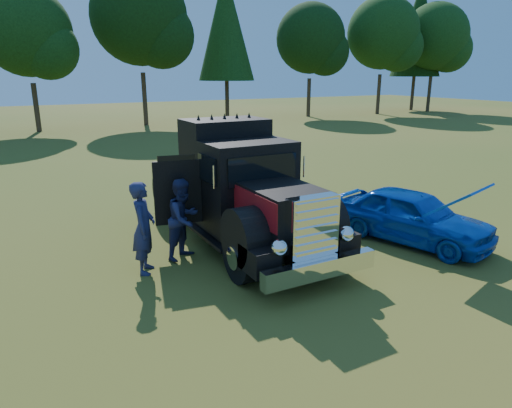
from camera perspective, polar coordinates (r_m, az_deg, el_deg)
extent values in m
plane|color=#375118|center=(10.30, 10.66, -7.78)|extent=(120.00, 120.00, 0.00)
cylinder|color=#2D2116|center=(36.86, -25.76, 10.79)|extent=(0.36, 0.36, 3.42)
sphere|color=black|center=(36.88, -26.78, 18.71)|extent=(6.08, 6.08, 6.08)
sphere|color=black|center=(36.14, -24.61, 17.22)|extent=(4.18, 4.18, 4.18)
cylinder|color=#2D2116|center=(38.62, -13.74, 12.61)|extent=(0.36, 0.36, 4.14)
sphere|color=black|center=(38.79, -14.39, 21.79)|extent=(7.36, 7.36, 7.36)
sphere|color=black|center=(38.17, -11.74, 19.96)|extent=(5.06, 5.06, 5.06)
cylinder|color=#2D2116|center=(42.78, -3.65, 13.56)|extent=(0.36, 0.36, 4.50)
cone|color=black|center=(42.92, -3.79, 21.42)|extent=(5.00, 5.00, 9.38)
cylinder|color=#2D2116|center=(45.51, 6.60, 13.07)|extent=(0.36, 0.36, 3.60)
sphere|color=black|center=(45.55, 6.83, 19.87)|extent=(6.40, 6.40, 6.40)
sphere|color=black|center=(45.55, 8.69, 18.29)|extent=(4.40, 4.40, 4.40)
cylinder|color=#2D2116|center=(49.78, 15.06, 13.10)|extent=(0.36, 0.36, 3.96)
sphere|color=black|center=(49.88, 15.59, 19.92)|extent=(7.04, 7.04, 7.04)
sphere|color=black|center=(50.09, 17.35, 18.25)|extent=(4.84, 4.84, 4.84)
cylinder|color=#2D2116|center=(56.14, 19.02, 13.53)|extent=(0.36, 0.36, 4.86)
cone|color=black|center=(56.31, 19.65, 19.97)|extent=(5.40, 5.40, 10.12)
cylinder|color=#2D2116|center=(54.63, 20.82, 12.81)|extent=(0.36, 0.36, 3.89)
sphere|color=black|center=(54.71, 21.46, 18.90)|extent=(6.92, 6.92, 6.92)
sphere|color=black|center=(55.07, 22.94, 17.37)|extent=(4.76, 4.76, 4.76)
cylinder|color=black|center=(9.26, -1.90, -6.61)|extent=(0.32, 1.10, 1.10)
cylinder|color=black|center=(10.30, 8.62, -4.38)|extent=(0.32, 1.10, 1.10)
cylinder|color=black|center=(13.49, -11.12, 0.44)|extent=(0.32, 1.10, 1.10)
cylinder|color=black|center=(14.23, -3.05, 1.54)|extent=(0.32, 1.10, 1.10)
cylinder|color=black|center=(13.59, -9.79, 0.62)|extent=(0.32, 1.10, 1.10)
cylinder|color=black|center=(14.10, -4.26, 1.38)|extent=(0.32, 1.10, 1.10)
cube|color=black|center=(11.87, -3.03, -1.09)|extent=(1.60, 6.40, 0.28)
cube|color=white|center=(8.79, 8.02, -8.05)|extent=(2.50, 0.22, 0.36)
cube|color=white|center=(8.76, 7.04, -3.18)|extent=(1.05, 0.30, 1.30)
cube|color=black|center=(9.57, 3.41, -1.09)|extent=(1.35, 1.80, 1.10)
cube|color=maroon|center=(9.18, -0.23, -0.50)|extent=(0.02, 1.80, 0.60)
cube|color=maroon|center=(9.88, 6.83, 0.59)|extent=(0.02, 1.80, 0.60)
cylinder|color=black|center=(9.15, -1.36, -4.19)|extent=(0.55, 1.24, 1.24)
cylinder|color=black|center=(10.11, 8.26, -2.36)|extent=(0.55, 1.24, 1.24)
sphere|color=white|center=(8.36, 2.89, -5.47)|extent=(0.32, 0.32, 0.32)
sphere|color=white|center=(9.23, 11.21, -3.67)|extent=(0.32, 0.32, 0.32)
cube|color=black|center=(10.80, -0.92, 2.32)|extent=(2.05, 1.30, 2.10)
cube|color=black|center=(10.11, 0.84, 4.27)|extent=(1.70, 0.05, 0.65)
cube|color=black|center=(11.89, -3.84, 4.56)|extent=(2.05, 1.30, 2.50)
cube|color=black|center=(13.55, -6.72, 2.45)|extent=(2.00, 2.00, 0.35)
cube|color=black|center=(10.71, -9.75, 1.42)|extent=(1.09, 0.26, 1.50)
cube|color=#8B3914|center=(10.79, -9.84, 0.70)|extent=(0.84, 0.18, 0.75)
imported|color=#07229B|center=(12.07, 18.92, -1.41)|extent=(2.65, 4.24, 1.35)
cube|color=#07229B|center=(10.48, 24.03, 0.47)|extent=(1.51, 1.26, 0.67)
imported|color=#1C1D42|center=(9.85, -13.88, -2.91)|extent=(0.73, 0.86, 1.99)
imported|color=#1E2347|center=(10.47, -9.01, -1.85)|extent=(1.14, 1.08, 1.86)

